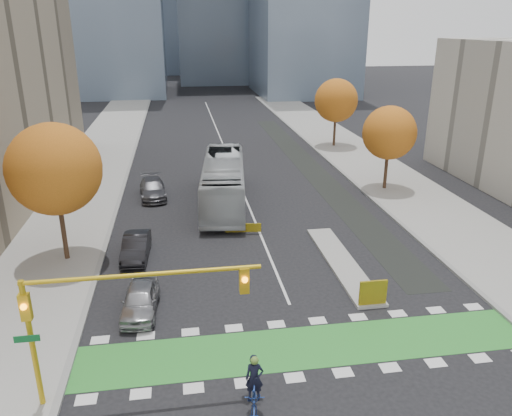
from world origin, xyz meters
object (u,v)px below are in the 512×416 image
object	(u,v)px
cyclist	(254,393)
parked_car_a	(140,299)
bus	(224,181)
parked_car_c	(153,189)
tree_east_near	(389,133)
traffic_signal_west	(104,305)
tree_east_far	(336,101)
parked_car_b	(136,247)
hazard_board	(373,293)
tree_west	(55,169)

from	to	relation	value
cyclist	parked_car_a	xyz separation A→B (m)	(-4.47, 7.38, -0.08)
bus	parked_car_c	distance (m)	6.16
tree_east_near	traffic_signal_west	world-z (taller)	tree_east_near
tree_east_far	parked_car_c	world-z (taller)	tree_east_far
bus	parked_car_a	size ratio (longest dim) A/B	3.20
tree_east_far	parked_car_b	bearing A→B (deg)	-127.94
traffic_signal_west	parked_car_c	size ratio (longest dim) A/B	1.74
hazard_board	traffic_signal_west	distance (m)	13.23
cyclist	bus	bearing A→B (deg)	95.73
tree_east_near	traffic_signal_west	xyz separation A→B (m)	(-19.93, -22.51, -0.83)
tree_east_far	parked_car_c	size ratio (longest dim) A/B	1.56
hazard_board	tree_east_far	xyz separation A→B (m)	(8.50, 33.80, 4.44)
tree_east_far	parked_car_a	size ratio (longest dim) A/B	1.88
bus	cyclist	bearing A→B (deg)	-86.18
tree_east_far	tree_east_near	bearing A→B (deg)	-91.79
tree_east_far	bus	size ratio (longest dim) A/B	0.59
tree_west	tree_east_near	bearing A→B (deg)	22.62
traffic_signal_west	parked_car_b	world-z (taller)	traffic_signal_west
hazard_board	bus	bearing A→B (deg)	109.61
bus	parked_car_c	world-z (taller)	bus
tree_east_near	bus	world-z (taller)	tree_east_near
tree_east_near	bus	distance (m)	14.23
cyclist	parked_car_a	distance (m)	8.63
bus	parked_car_b	xyz separation A→B (m)	(-6.13, -8.78, -1.13)
traffic_signal_west	cyclist	xyz separation A→B (m)	(5.08, -1.38, -3.26)
traffic_signal_west	bus	size ratio (longest dim) A/B	0.65
traffic_signal_west	bus	xyz separation A→B (m)	(6.11, 21.06, -2.21)
parked_car_a	tree_east_near	bearing A→B (deg)	44.32
tree_west	tree_east_far	bearing A→B (deg)	46.70
bus	tree_east_far	bearing A→B (deg)	57.06
parked_car_c	parked_car_a	bearing A→B (deg)	-95.26
traffic_signal_west	parked_car_c	bearing A→B (deg)	88.65
cyclist	parked_car_b	size ratio (longest dim) A/B	0.56
parked_car_c	bus	bearing A→B (deg)	-29.04
tree_west	cyclist	distance (m)	17.33
parked_car_c	traffic_signal_west	bearing A→B (deg)	-96.80
traffic_signal_west	hazard_board	bearing A→B (deg)	21.55
hazard_board	parked_car_a	world-z (taller)	hazard_board
hazard_board	parked_car_c	bearing A→B (deg)	121.22
hazard_board	tree_east_near	bearing A→B (deg)	65.80
tree_west	tree_east_far	distance (m)	35.73
hazard_board	bus	xyz separation A→B (m)	(-5.82, 16.34, 1.02)
traffic_signal_west	parked_car_c	xyz separation A→B (m)	(0.55, 23.48, -3.32)
parked_car_a	bus	bearing A→B (deg)	73.74
cyclist	bus	world-z (taller)	bus
hazard_board	parked_car_a	distance (m)	11.39
tree_west	traffic_signal_west	xyz separation A→B (m)	(4.07, -12.51, -1.58)
tree_east_near	cyclist	size ratio (longest dim) A/B	3.05
tree_east_near	traffic_signal_west	size ratio (longest dim) A/B	0.83
bus	tree_west	bearing A→B (deg)	-133.55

